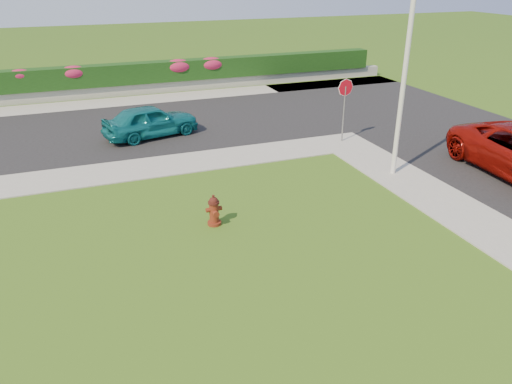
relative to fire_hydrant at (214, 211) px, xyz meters
name	(u,v)px	position (x,y,z in m)	size (l,w,h in m)	color
ground	(264,315)	(-0.16, -4.13, -0.42)	(120.00, 120.00, 0.00)	black
street_far	(25,139)	(-5.16, 9.87, -0.40)	(26.00, 8.00, 0.04)	black
curb_corner	(343,142)	(6.84, 4.87, -0.40)	(2.00, 2.00, 0.04)	gray
sidewalk_beyond	(112,103)	(-1.16, 14.87, -0.40)	(34.00, 2.00, 0.04)	gray
retaining_wall	(109,91)	(-1.16, 16.37, -0.12)	(34.00, 0.40, 0.60)	gray
hedge	(107,75)	(-1.16, 16.47, 0.73)	(32.00, 0.90, 1.10)	black
fire_hydrant	(214,211)	(0.00, 0.00, 0.00)	(0.45, 0.42, 0.88)	#501A0C
sedan_teal	(151,121)	(-0.24, 8.36, 0.28)	(1.56, 3.89, 1.32)	#0E636B
utility_pole	(404,76)	(6.74, 1.36, 2.91)	(0.16, 0.16, 6.65)	silver
stop_sign	(345,95)	(6.86, 5.04, 1.48)	(0.69, 0.10, 2.55)	slate
flower_clump_c	(20,75)	(-5.40, 16.37, 1.05)	(1.18, 0.76, 0.59)	#BE2060
flower_clump_d	(74,73)	(-2.83, 16.37, 1.00)	(1.42, 0.91, 0.71)	#BE2060
flower_clump_e	(178,66)	(2.76, 16.37, 0.97)	(1.56, 1.00, 0.78)	#BE2060
flower_clump_f	(211,64)	(4.68, 16.37, 0.98)	(1.53, 0.98, 0.76)	#BE2060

